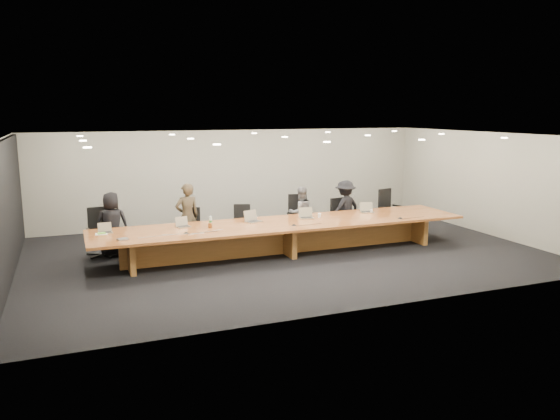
% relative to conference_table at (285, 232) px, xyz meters
% --- Properties ---
extents(ground, '(12.00, 12.00, 0.00)m').
position_rel_conference_table_xyz_m(ground, '(0.00, 0.00, -0.52)').
color(ground, black).
rests_on(ground, ground).
extents(back_wall, '(12.00, 0.02, 2.80)m').
position_rel_conference_table_xyz_m(back_wall, '(0.00, 4.00, 0.88)').
color(back_wall, beige).
rests_on(back_wall, ground).
extents(left_wall_panel, '(0.08, 7.84, 2.74)m').
position_rel_conference_table_xyz_m(left_wall_panel, '(-5.94, 0.00, 0.85)').
color(left_wall_panel, black).
rests_on(left_wall_panel, ground).
extents(conference_table, '(9.00, 1.80, 0.75)m').
position_rel_conference_table_xyz_m(conference_table, '(0.00, 0.00, 0.00)').
color(conference_table, brown).
rests_on(conference_table, ground).
extents(chair_far_left, '(0.68, 0.68, 1.17)m').
position_rel_conference_table_xyz_m(chair_far_left, '(-4.09, 1.29, 0.06)').
color(chair_far_left, black).
rests_on(chair_far_left, ground).
extents(chair_left, '(0.66, 0.66, 1.03)m').
position_rel_conference_table_xyz_m(chair_left, '(-1.99, 1.22, -0.01)').
color(chair_left, black).
rests_on(chair_left, ground).
extents(chair_mid_left, '(0.66, 0.66, 1.02)m').
position_rel_conference_table_xyz_m(chair_mid_left, '(-0.67, 1.27, -0.01)').
color(chair_mid_left, black).
rests_on(chair_mid_left, ground).
extents(chair_mid_right, '(0.71, 0.71, 1.20)m').
position_rel_conference_table_xyz_m(chair_mid_right, '(0.93, 1.26, 0.08)').
color(chair_mid_right, black).
rests_on(chair_mid_right, ground).
extents(chair_right, '(0.62, 0.62, 1.04)m').
position_rel_conference_table_xyz_m(chair_right, '(2.15, 1.19, -0.00)').
color(chair_right, black).
rests_on(chair_right, ground).
extents(chair_far_right, '(0.77, 0.77, 1.19)m').
position_rel_conference_table_xyz_m(chair_far_right, '(3.78, 1.29, 0.08)').
color(chair_far_right, black).
rests_on(chair_far_right, ground).
extents(person_a, '(0.80, 0.57, 1.52)m').
position_rel_conference_table_xyz_m(person_a, '(-3.84, 1.25, 0.24)').
color(person_a, black).
rests_on(person_a, ground).
extents(person_b, '(0.64, 0.46, 1.64)m').
position_rel_conference_table_xyz_m(person_b, '(-2.07, 1.25, 0.30)').
color(person_b, '#332A1C').
rests_on(person_b, ground).
extents(person_c, '(0.69, 0.54, 1.40)m').
position_rel_conference_table_xyz_m(person_c, '(0.96, 1.25, 0.18)').
color(person_c, slate).
rests_on(person_c, ground).
extents(person_d, '(1.10, 0.81, 1.51)m').
position_rel_conference_table_xyz_m(person_d, '(2.25, 1.17, 0.24)').
color(person_d, black).
rests_on(person_d, ground).
extents(laptop_a, '(0.31, 0.24, 0.23)m').
position_rel_conference_table_xyz_m(laptop_a, '(-4.05, 0.36, 0.34)').
color(laptop_a, tan).
rests_on(laptop_a, conference_table).
extents(laptop_b, '(0.35, 0.29, 0.24)m').
position_rel_conference_table_xyz_m(laptop_b, '(-2.34, 0.35, 0.35)').
color(laptop_b, tan).
rests_on(laptop_b, conference_table).
extents(laptop_c, '(0.43, 0.37, 0.28)m').
position_rel_conference_table_xyz_m(laptop_c, '(-0.67, 0.31, 0.37)').
color(laptop_c, tan).
rests_on(laptop_c, conference_table).
extents(laptop_d, '(0.38, 0.31, 0.27)m').
position_rel_conference_table_xyz_m(laptop_d, '(0.69, 0.27, 0.36)').
color(laptop_d, tan).
rests_on(laptop_d, conference_table).
extents(laptop_e, '(0.39, 0.33, 0.26)m').
position_rel_conference_table_xyz_m(laptop_e, '(2.49, 0.42, 0.36)').
color(laptop_e, tan).
rests_on(laptop_e, conference_table).
extents(water_bottle, '(0.09, 0.09, 0.21)m').
position_rel_conference_table_xyz_m(water_bottle, '(-1.73, 0.27, 0.34)').
color(water_bottle, silver).
rests_on(water_bottle, conference_table).
extents(amber_mug, '(0.12, 0.12, 0.11)m').
position_rel_conference_table_xyz_m(amber_mug, '(-1.80, 0.04, 0.29)').
color(amber_mug, brown).
rests_on(amber_mug, conference_table).
extents(paper_cup_near, '(0.11, 0.11, 0.10)m').
position_rel_conference_table_xyz_m(paper_cup_near, '(1.04, 0.25, 0.28)').
color(paper_cup_near, white).
rests_on(paper_cup_near, conference_table).
extents(paper_cup_far, '(0.08, 0.08, 0.08)m').
position_rel_conference_table_xyz_m(paper_cup_far, '(2.57, 0.33, 0.27)').
color(paper_cup_far, silver).
rests_on(paper_cup_far, conference_table).
extents(notepad, '(0.27, 0.22, 0.02)m').
position_rel_conference_table_xyz_m(notepad, '(-4.14, 0.26, 0.24)').
color(notepad, white).
rests_on(notepad, conference_table).
extents(lime_gadget, '(0.17, 0.11, 0.02)m').
position_rel_conference_table_xyz_m(lime_gadget, '(-4.14, 0.24, 0.26)').
color(lime_gadget, '#6AC434').
rests_on(lime_gadget, notepad).
extents(av_box, '(0.25, 0.21, 0.03)m').
position_rel_conference_table_xyz_m(av_box, '(-3.76, -0.43, 0.25)').
color(av_box, '#A4A4A9').
rests_on(av_box, conference_table).
extents(mic_left, '(0.13, 0.13, 0.03)m').
position_rel_conference_table_xyz_m(mic_left, '(-2.43, -0.32, 0.24)').
color(mic_left, black).
rests_on(mic_left, conference_table).
extents(mic_center, '(0.15, 0.15, 0.03)m').
position_rel_conference_table_xyz_m(mic_center, '(0.07, -0.41, 0.24)').
color(mic_center, black).
rests_on(mic_center, conference_table).
extents(mic_right, '(0.17, 0.17, 0.03)m').
position_rel_conference_table_xyz_m(mic_right, '(2.83, -0.60, 0.25)').
color(mic_right, black).
rests_on(mic_right, conference_table).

